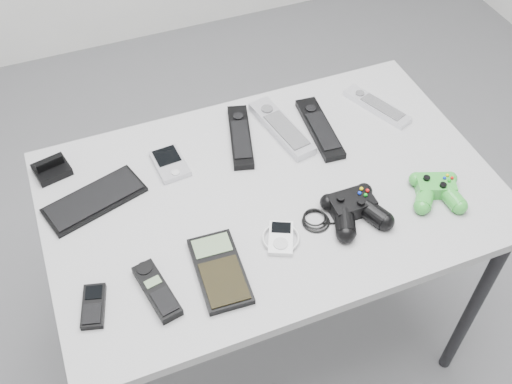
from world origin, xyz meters
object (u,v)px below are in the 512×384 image
object	(u,v)px
mobile_phone	(93,306)
remote_silver_a	(281,127)
pda	(170,163)
controller_black	(354,208)
desk	(271,207)
calculator	(220,270)
remote_silver_b	(377,106)
remote_black_a	(240,136)
cordless_handset	(157,290)
mp3_player	(281,238)
controller_green	(437,189)
pda_keyboard	(95,200)
remote_black_b	(320,128)

from	to	relation	value
mobile_phone	remote_silver_a	bearing A→B (deg)	46.88
pda	controller_black	size ratio (longest dim) A/B	0.46
desk	controller_black	xyz separation A→B (m)	(0.14, -0.13, 0.08)
calculator	remote_silver_b	bearing A→B (deg)	34.72
remote_black_a	controller_black	size ratio (longest dim) A/B	0.93
cordless_handset	mp3_player	distance (m)	0.28
pda	controller_green	size ratio (longest dim) A/B	0.84
pda_keyboard	mp3_player	size ratio (longest dim) A/B	2.58
remote_silver_a	mp3_player	bearing A→B (deg)	-123.15
cordless_handset	mobile_phone	bearing A→B (deg)	163.06
remote_black_a	remote_silver_a	bearing A→B (deg)	10.41
remote_black_b	mobile_phone	size ratio (longest dim) A/B	2.31
remote_silver_a	controller_black	xyz separation A→B (m)	(0.04, -0.31, 0.01)
pda_keyboard	remote_silver_a	bearing A→B (deg)	-9.73
remote_silver_a	remote_black_b	size ratio (longest dim) A/B	1.03
remote_black_b	cordless_handset	world-z (taller)	cordless_handset
remote_black_a	remote_silver_b	size ratio (longest dim) A/B	1.12
pda_keyboard	cordless_handset	distance (m)	0.30
pda	mp3_player	size ratio (longest dim) A/B	1.24
desk	calculator	distance (m)	0.26
cordless_handset	pda	bearing A→B (deg)	58.98
pda	remote_black_a	bearing A→B (deg)	3.10
remote_silver_a	controller_green	bearing A→B (deg)	-63.25
desk	remote_silver_a	xyz separation A→B (m)	(0.10, 0.18, 0.07)
desk	cordless_handset	size ratio (longest dim) A/B	7.23
controller_green	controller_black	bearing A→B (deg)	-164.55
desk	mp3_player	size ratio (longest dim) A/B	11.90
remote_black_b	calculator	size ratio (longest dim) A/B	1.20
remote_silver_b	controller_green	xyz separation A→B (m)	(-0.02, -0.32, 0.01)
desk	controller_black	distance (m)	0.21
remote_black_a	remote_black_b	size ratio (longest dim) A/B	0.97
cordless_handset	mp3_player	xyz separation A→B (m)	(0.28, 0.03, -0.00)
pda	mp3_player	distance (m)	0.34
cordless_handset	calculator	world-z (taller)	cordless_handset
remote_silver_a	mobile_phone	world-z (taller)	remote_silver_a
remote_silver_b	mobile_phone	bearing A→B (deg)	179.31
remote_black_b	calculator	distance (m)	0.49
pda	calculator	world-z (taller)	calculator
remote_silver_a	remote_black_b	world-z (taller)	remote_silver_a
remote_silver_a	remote_black_a	size ratio (longest dim) A/B	1.06
mobile_phone	mp3_player	world-z (taller)	same
desk	pda	world-z (taller)	pda
remote_black_a	controller_black	xyz separation A→B (m)	(0.15, -0.32, 0.01)
desk	remote_black_a	distance (m)	0.20
remote_silver_b	mobile_phone	distance (m)	0.87
remote_black_a	calculator	size ratio (longest dim) A/B	1.16
remote_black_b	remote_silver_a	bearing A→B (deg)	163.42
cordless_handset	remote_black_a	bearing A→B (deg)	38.15
mobile_phone	pda	bearing A→B (deg)	67.50
mobile_phone	calculator	size ratio (longest dim) A/B	0.52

